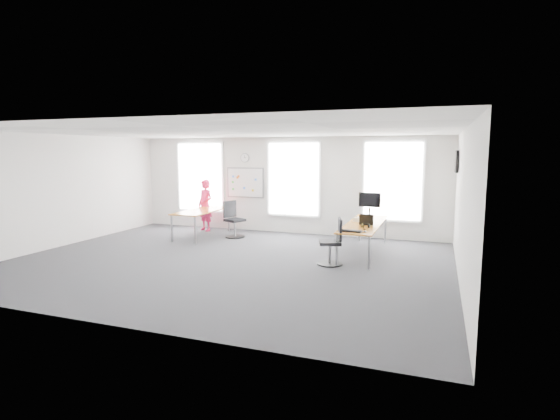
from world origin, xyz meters
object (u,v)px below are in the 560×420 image
at_px(person, 205,205).
at_px(keyboard, 351,231).
at_px(headphones, 365,226).
at_px(chair_right, 333,245).
at_px(desk_right, 364,225).
at_px(chair_left, 233,221).
at_px(monitor, 370,202).
at_px(desk_left, 202,212).

xyz_separation_m(person, keyboard, (5.26, -2.74, -0.05)).
height_order(keyboard, headphones, headphones).
height_order(chair_right, keyboard, chair_right).
relative_size(desk_right, chair_left, 2.90).
bearing_deg(headphones, chair_left, 157.51).
xyz_separation_m(person, headphones, (5.48, -2.12, -0.01)).
distance_m(desk_right, keyboard, 1.28).
relative_size(chair_right, headphones, 5.51).
bearing_deg(monitor, chair_left, -171.05).
relative_size(chair_left, headphones, 5.64).
height_order(chair_left, keyboard, chair_left).
height_order(chair_right, person, person).
height_order(desk_left, keyboard, desk_left).
bearing_deg(person, desk_right, 6.46).
bearing_deg(chair_right, keyboard, 87.43).
xyz_separation_m(desk_right, monitor, (-0.05, 1.19, 0.45)).
distance_m(chair_right, headphones, 1.01).
relative_size(desk_left, headphones, 11.43).
bearing_deg(headphones, desk_left, 163.14).
height_order(desk_left, person, person).
relative_size(chair_right, person, 0.64).
bearing_deg(keyboard, desk_left, 168.23).
relative_size(desk_left, monitor, 3.30).
distance_m(keyboard, monitor, 2.50).
relative_size(desk_right, headphones, 16.33).
bearing_deg(monitor, desk_left, -169.68).
relative_size(desk_left, chair_left, 2.03).
bearing_deg(chair_left, desk_left, 126.63).
bearing_deg(headphones, desk_right, 98.15).
height_order(person, headphones, person).
bearing_deg(chair_right, person, -138.20).
height_order(desk_left, chair_left, chair_left).
bearing_deg(chair_left, person, 86.86).
xyz_separation_m(desk_left, chair_left, (0.94, 0.22, -0.26)).
distance_m(person, keyboard, 5.93).
bearing_deg(person, monitor, 18.85).
distance_m(desk_left, person, 0.97).
height_order(desk_right, person, person).
relative_size(desk_left, chair_right, 2.07).
bearing_deg(monitor, keyboard, -87.72).
bearing_deg(desk_left, chair_left, 12.88).
bearing_deg(keyboard, chair_right, -155.66).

